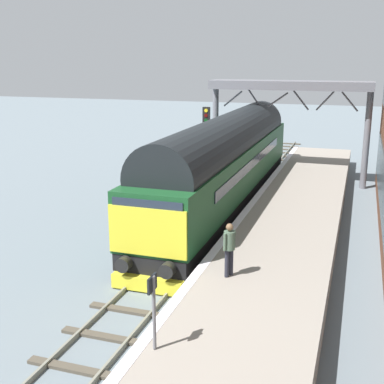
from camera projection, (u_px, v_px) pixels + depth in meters
ground_plane at (166, 272)px, 17.93m from camera, size 140.00×140.00×0.00m
track_main at (166, 271)px, 17.92m from camera, size 2.50×60.00×0.15m
station_platform at (268, 272)px, 16.71m from camera, size 4.00×44.00×1.01m
diesel_locomotive at (226, 160)px, 24.77m from camera, size 2.74×19.88×4.68m
signal_post_mid at (206, 135)px, 29.50m from camera, size 0.44×0.22×4.62m
platform_number_sign at (153, 301)px, 11.08m from camera, size 0.10×0.44×1.76m
waiting_passenger at (229, 245)px, 14.96m from camera, size 0.45×0.47×1.64m
overhead_footbridge at (290, 92)px, 29.45m from camera, size 9.30×2.00×6.06m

